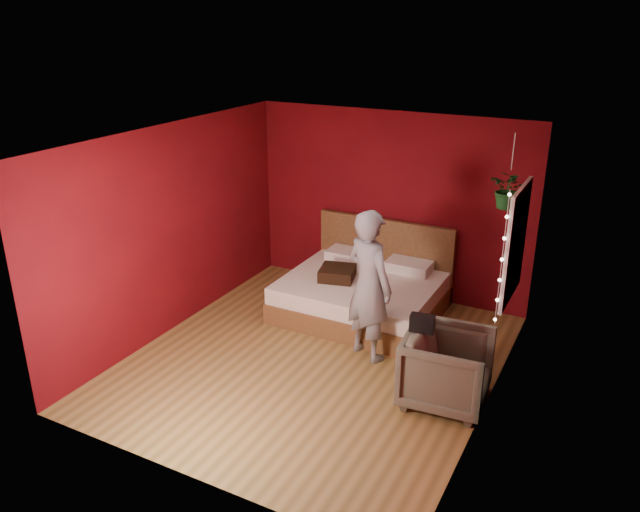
# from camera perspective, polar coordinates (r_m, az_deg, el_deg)

# --- Properties ---
(floor) EXTENTS (4.50, 4.50, 0.00)m
(floor) POSITION_cam_1_polar(r_m,az_deg,el_deg) (7.43, -0.50, -9.47)
(floor) COLOR olive
(floor) RESTS_ON ground
(room_walls) EXTENTS (4.04, 4.54, 2.62)m
(room_walls) POSITION_cam_1_polar(r_m,az_deg,el_deg) (6.72, -0.55, 2.90)
(room_walls) COLOR maroon
(room_walls) RESTS_ON ground
(window) EXTENTS (0.05, 0.97, 1.27)m
(window) POSITION_cam_1_polar(r_m,az_deg,el_deg) (6.99, 17.43, 1.07)
(window) COLOR white
(window) RESTS_ON room_walls
(fairy_lights) EXTENTS (0.04, 0.04, 1.45)m
(fairy_lights) POSITION_cam_1_polar(r_m,az_deg,el_deg) (6.51, 16.30, -0.31)
(fairy_lights) COLOR silver
(fairy_lights) RESTS_ON room_walls
(bed) EXTENTS (2.01, 1.71, 1.11)m
(bed) POSITION_cam_1_polar(r_m,az_deg,el_deg) (8.45, 4.02, -3.29)
(bed) COLOR brown
(bed) RESTS_ON ground
(person) EXTENTS (0.78, 0.67, 1.81)m
(person) POSITION_cam_1_polar(r_m,az_deg,el_deg) (7.14, 4.50, -2.71)
(person) COLOR gray
(person) RESTS_ON ground
(armchair) EXTENTS (0.94, 0.92, 0.79)m
(armchair) POSITION_cam_1_polar(r_m,az_deg,el_deg) (6.64, 11.52, -10.04)
(armchair) COLOR #64634F
(armchair) RESTS_ON ground
(handbag) EXTENTS (0.26, 0.15, 0.18)m
(handbag) POSITION_cam_1_polar(r_m,az_deg,el_deg) (6.42, 9.33, -6.09)
(handbag) COLOR black
(handbag) RESTS_ON armchair
(throw_pillow) EXTENTS (0.54, 0.54, 0.16)m
(throw_pillow) POSITION_cam_1_polar(r_m,az_deg,el_deg) (8.27, 1.59, -1.58)
(throw_pillow) COLOR black
(throw_pillow) RESTS_ON bed
(hanging_plant) EXTENTS (0.49, 0.46, 0.85)m
(hanging_plant) POSITION_cam_1_polar(r_m,az_deg,el_deg) (7.30, 16.89, 5.84)
(hanging_plant) COLOR silver
(hanging_plant) RESTS_ON room_walls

